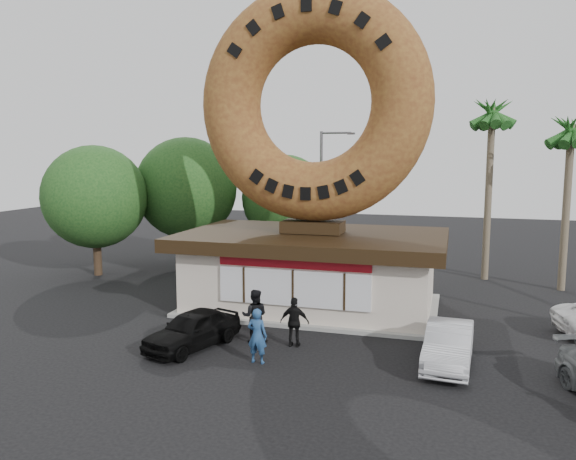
% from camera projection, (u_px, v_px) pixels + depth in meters
% --- Properties ---
extents(ground, '(90.00, 90.00, 0.00)m').
position_uv_depth(ground, '(269.00, 353.00, 18.89)').
color(ground, black).
rests_on(ground, ground).
extents(donut_shop, '(11.20, 7.20, 3.80)m').
position_uv_depth(donut_shop, '(313.00, 267.00, 24.34)').
color(donut_shop, beige).
rests_on(donut_shop, ground).
extents(giant_donut, '(9.85, 2.51, 9.85)m').
position_uv_depth(giant_donut, '(314.00, 104.00, 23.42)').
color(giant_donut, olive).
rests_on(giant_donut, donut_shop).
extents(tree_west, '(6.00, 6.00, 7.65)m').
position_uv_depth(tree_west, '(186.00, 188.00, 33.30)').
color(tree_west, '#473321').
rests_on(tree_west, ground).
extents(tree_mid, '(5.20, 5.20, 6.63)m').
position_uv_depth(tree_mid, '(285.00, 198.00, 33.73)').
color(tree_mid, '#473321').
rests_on(tree_mid, ground).
extents(tree_far, '(5.60, 5.60, 7.14)m').
position_uv_depth(tree_far, '(95.00, 197.00, 30.53)').
color(tree_far, '#473321').
rests_on(tree_far, ground).
extents(palm_near, '(2.60, 2.60, 9.75)m').
position_uv_depth(palm_near, '(492.00, 120.00, 28.94)').
color(palm_near, '#726651').
rests_on(palm_near, ground).
extents(palm_far, '(2.60, 2.60, 8.75)m').
position_uv_depth(palm_far, '(571.00, 136.00, 26.65)').
color(palm_far, '#726651').
rests_on(palm_far, ground).
extents(street_lamp, '(2.11, 0.20, 8.00)m').
position_uv_depth(street_lamp, '(323.00, 190.00, 34.01)').
color(street_lamp, '#59595E').
rests_on(street_lamp, ground).
extents(person_left, '(0.67, 0.46, 1.79)m').
position_uv_depth(person_left, '(257.00, 336.00, 17.89)').
color(person_left, navy).
rests_on(person_left, ground).
extents(person_center, '(1.07, 0.92, 1.92)m').
position_uv_depth(person_center, '(255.00, 316.00, 19.84)').
color(person_center, black).
rests_on(person_center, ground).
extents(person_right, '(1.05, 0.50, 1.74)m').
position_uv_depth(person_right, '(295.00, 322.00, 19.43)').
color(person_right, black).
rests_on(person_right, ground).
extents(car_black, '(2.65, 4.11, 1.30)m').
position_uv_depth(car_black, '(192.00, 329.00, 19.34)').
color(car_black, black).
rests_on(car_black, ground).
extents(car_silver, '(1.61, 4.06, 1.31)m').
position_uv_depth(car_silver, '(449.00, 345.00, 17.76)').
color(car_silver, '#B9B9BF').
rests_on(car_silver, ground).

